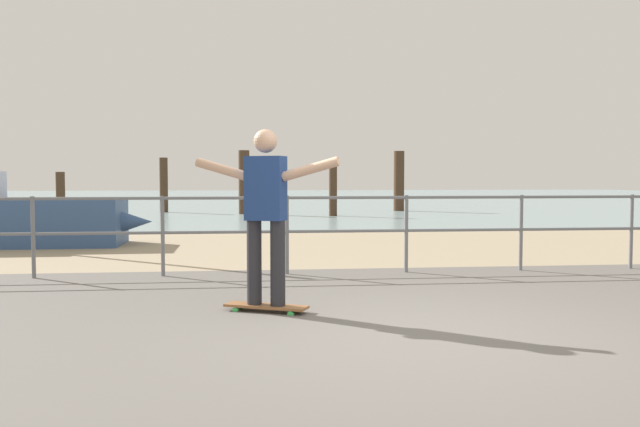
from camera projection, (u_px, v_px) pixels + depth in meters
name	position (u px, v px, depth m)	size (l,w,h in m)	color
ground_plane	(466.00, 379.00, 4.24)	(24.00, 10.00, 0.04)	#605B56
beach_strip	(322.00, 247.00, 12.18)	(24.00, 6.00, 0.04)	tan
sea_surface	(269.00, 199.00, 39.97)	(72.00, 50.00, 0.04)	#849EA3
railing_fence	(225.00, 223.00, 8.59)	(14.41, 0.05, 1.05)	slate
sailboat	(9.00, 219.00, 12.24)	(4.96, 1.46, 4.52)	#335184
skateboard	(266.00, 307.00, 6.27)	(0.81, 0.52, 0.08)	brown
skateboarder	(266.00, 206.00, 6.22)	(1.35, 0.69, 1.65)	#26262B
groyne_post_0	(61.00, 195.00, 21.15)	(0.28, 0.28, 1.46)	#422D1E
groyne_post_1	(164.00, 185.00, 24.12)	(0.30, 0.30, 2.00)	#422D1E
groyne_post_2	(244.00, 182.00, 22.94)	(0.38, 0.38, 2.22)	#422D1E
groyne_post_3	(333.00, 189.00, 21.79)	(0.26, 0.26, 1.81)	#422D1E
groyne_post_4	(399.00, 181.00, 25.07)	(0.40, 0.40, 2.28)	#422D1E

